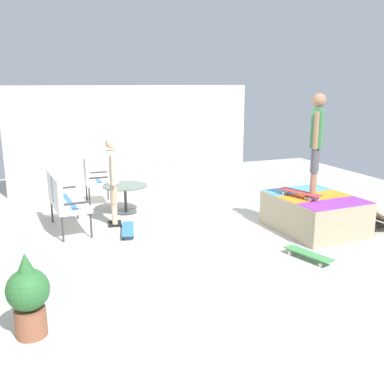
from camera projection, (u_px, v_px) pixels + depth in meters
The scene contains 12 objects.
ground_plane at pixel (214, 232), 7.89m from camera, with size 12.00×12.00×0.10m, color beige.
house_facade at pixel (134, 137), 10.84m from camera, with size 0.23×6.00×2.51m.
skate_ramp at pixel (316, 213), 7.81m from camera, with size 1.65×2.18×0.63m.
patio_bench at pixel (63, 197), 7.70m from camera, with size 1.29×0.64×1.02m.
patio_chair_near_house at pixel (93, 177), 9.41m from camera, with size 0.64×0.57×1.02m.
patio_table at pixel (125, 193), 8.84m from camera, with size 0.90×0.90×0.57m.
person_watching at pixel (113, 175), 7.92m from camera, with size 0.48×0.28×1.63m.
person_skater at pixel (316, 138), 7.32m from camera, with size 0.38×0.37×1.78m.
skateboard_by_bench at pixel (128, 229), 7.65m from camera, with size 0.82×0.38×0.10m.
skateboard_spare at pixel (308, 254), 6.54m from camera, with size 0.82×0.42×0.10m.
skateboard_on_ramp at pixel (299, 193), 7.61m from camera, with size 0.82×0.44×0.10m.
potted_plant at pixel (28, 295), 4.48m from camera, with size 0.44×0.44×0.92m.
Camera 1 is at (-6.82, 3.09, 2.57)m, focal length 41.05 mm.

